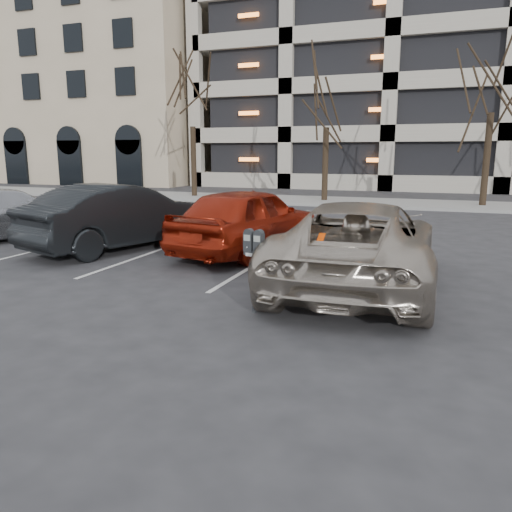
{
  "coord_description": "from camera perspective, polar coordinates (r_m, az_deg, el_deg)",
  "views": [
    {
      "loc": [
        2.24,
        -7.78,
        2.39
      ],
      "look_at": [
        -0.06,
        -1.53,
        0.99
      ],
      "focal_mm": 35.0,
      "sensor_mm": 36.0,
      "label": 1
    }
  ],
  "objects": [
    {
      "name": "ground",
      "position": [
        8.44,
        3.98,
        -4.65
      ],
      "size": [
        140.0,
        140.0,
        0.0
      ],
      "primitive_type": "plane",
      "color": "#28282B",
      "rests_on": "ground"
    },
    {
      "name": "tree_b",
      "position": [
        24.57,
        8.19,
        19.32
      ],
      "size": [
        3.44,
        3.44,
        7.82
      ],
      "color": "black",
      "rests_on": "ground"
    },
    {
      "name": "car_dark",
      "position": [
        12.94,
        -15.18,
        4.39
      ],
      "size": [
        3.16,
        5.2,
        1.62
      ],
      "primitive_type": "imported",
      "rotation": [
        0.0,
        0.0,
        2.82
      ],
      "color": "black",
      "rests_on": "ground"
    },
    {
      "name": "stall_lines",
      "position": [
        10.98,
        0.34,
        -0.72
      ],
      "size": [
        16.9,
        5.2,
        0.0
      ],
      "color": "silver",
      "rests_on": "ground"
    },
    {
      "name": "tree_a",
      "position": [
        26.97,
        -7.37,
        19.18
      ],
      "size": [
        3.59,
        3.59,
        8.16
      ],
      "color": "black",
      "rests_on": "ground"
    },
    {
      "name": "car_red",
      "position": [
        11.97,
        -0.87,
        4.19
      ],
      "size": [
        2.71,
        4.96,
        1.6
      ],
      "primitive_type": "imported",
      "rotation": [
        0.0,
        0.0,
        2.96
      ],
      "color": "maroon",
      "rests_on": "ground"
    },
    {
      "name": "sidewalk",
      "position": [
        24.0,
        14.85,
        5.85
      ],
      "size": [
        80.0,
        4.0,
        0.12
      ],
      "primitive_type": "cube",
      "color": "gray",
      "rests_on": "ground"
    },
    {
      "name": "parking_meter",
      "position": [
        7.37,
        -0.24,
        0.64
      ],
      "size": [
        0.34,
        0.18,
        1.25
      ],
      "rotation": [
        0.0,
        0.0,
        -0.18
      ],
      "color": "black",
      "rests_on": "ground"
    },
    {
      "name": "tree_c",
      "position": [
        24.18,
        25.8,
        20.33
      ],
      "size": [
        3.92,
        3.92,
        8.9
      ],
      "color": "black",
      "rests_on": "ground"
    },
    {
      "name": "suv_silver",
      "position": [
        9.12,
        11.62,
        1.35
      ],
      "size": [
        2.76,
        5.63,
        1.55
      ],
      "rotation": [
        0.0,
        0.0,
        3.18
      ],
      "color": "#B4A899",
      "rests_on": "ground"
    },
    {
      "name": "office_building",
      "position": [
        48.6,
        -19.3,
        17.2
      ],
      "size": [
        26.0,
        16.2,
        15.0
      ],
      "color": "tan",
      "rests_on": "ground"
    },
    {
      "name": "car_silver",
      "position": [
        15.59,
        -26.33,
        4.37
      ],
      "size": [
        3.78,
        5.21,
        1.4
      ],
      "primitive_type": "imported",
      "rotation": [
        0.0,
        0.0,
        2.72
      ],
      "color": "#A8AAAF",
      "rests_on": "ground"
    }
  ]
}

